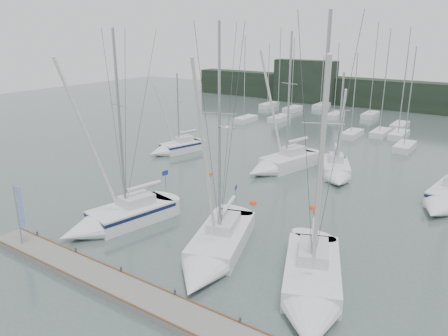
% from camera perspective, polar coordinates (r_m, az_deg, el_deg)
% --- Properties ---
extents(ground, '(160.00, 160.00, 0.00)m').
position_cam_1_polar(ground, '(27.61, -4.04, -11.69)').
color(ground, '#4C5D58').
rests_on(ground, ground).
extents(dock, '(24.00, 2.00, 0.40)m').
position_cam_1_polar(dock, '(24.39, -11.63, -15.83)').
color(dock, slate).
rests_on(dock, ground).
extents(far_treeline, '(90.00, 4.00, 5.00)m').
position_cam_1_polar(far_treeline, '(82.87, 23.87, 8.52)').
color(far_treeline, black).
rests_on(far_treeline, ground).
extents(far_building_left, '(12.00, 3.00, 8.00)m').
position_cam_1_polar(far_building_left, '(86.74, 10.52, 11.05)').
color(far_building_left, black).
rests_on(far_building_left, ground).
extents(mast_forest, '(49.49, 26.20, 14.78)m').
position_cam_1_polar(mast_forest, '(65.50, 24.85, 4.53)').
color(mast_forest, silver).
rests_on(mast_forest, ground).
extents(sailboat_near_left, '(4.65, 9.04, 14.64)m').
position_cam_1_polar(sailboat_near_left, '(32.16, -14.45, -6.60)').
color(sailboat_near_left, silver).
rests_on(sailboat_near_left, ground).
extents(sailboat_near_center, '(6.00, 10.40, 15.05)m').
position_cam_1_polar(sailboat_near_center, '(26.92, -1.58, -11.23)').
color(sailboat_near_center, silver).
rests_on(sailboat_near_center, ground).
extents(sailboat_near_right, '(6.46, 10.12, 15.43)m').
position_cam_1_polar(sailboat_near_right, '(23.85, 11.36, -15.62)').
color(sailboat_near_right, silver).
rests_on(sailboat_near_right, ground).
extents(sailboat_mid_a, '(3.98, 6.96, 9.70)m').
position_cam_1_polar(sailboat_mid_a, '(50.23, -6.63, 2.55)').
color(sailboat_mid_a, silver).
rests_on(sailboat_mid_a, ground).
extents(sailboat_mid_b, '(4.87, 9.13, 14.27)m').
position_cam_1_polar(sailboat_mid_b, '(43.86, 7.05, 0.44)').
color(sailboat_mid_b, silver).
rests_on(sailboat_mid_b, ground).
extents(sailboat_mid_c, '(5.02, 7.23, 10.58)m').
position_cam_1_polar(sailboat_mid_c, '(42.62, 14.51, -0.61)').
color(sailboat_mid_c, silver).
rests_on(sailboat_mid_c, ground).
extents(sailboat_mid_d, '(3.81, 8.94, 14.40)m').
position_cam_1_polar(sailboat_mid_d, '(39.15, 27.18, -3.57)').
color(sailboat_mid_d, silver).
rests_on(sailboat_mid_d, ground).
extents(buoy_a, '(0.58, 0.58, 0.58)m').
position_cam_1_polar(buoy_a, '(35.71, 3.82, -4.63)').
color(buoy_a, '#F34515').
rests_on(buoy_a, ground).
extents(buoy_b, '(0.58, 0.58, 0.58)m').
position_cam_1_polar(buoy_b, '(35.43, 11.56, -5.15)').
color(buoy_b, '#F34515').
rests_on(buoy_b, ground).
extents(buoy_c, '(0.52, 0.52, 0.52)m').
position_cam_1_polar(buoy_c, '(42.60, -1.89, -0.86)').
color(buoy_c, '#F34515').
rests_on(buoy_c, ground).
extents(dock_banner, '(0.60, 0.20, 4.05)m').
position_cam_1_polar(dock_banner, '(30.14, -25.16, -4.95)').
color(dock_banner, '#979A9F').
rests_on(dock_banner, dock).
extents(seagull, '(0.90, 0.42, 0.18)m').
position_cam_1_polar(seagull, '(23.03, 0.38, 5.30)').
color(seagull, silver).
rests_on(seagull, ground).
extents(buoy_d, '(0.50, 0.50, 0.50)m').
position_cam_1_polar(buoy_d, '(34.62, 11.94, -5.73)').
color(buoy_d, '#F34515').
rests_on(buoy_d, ground).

